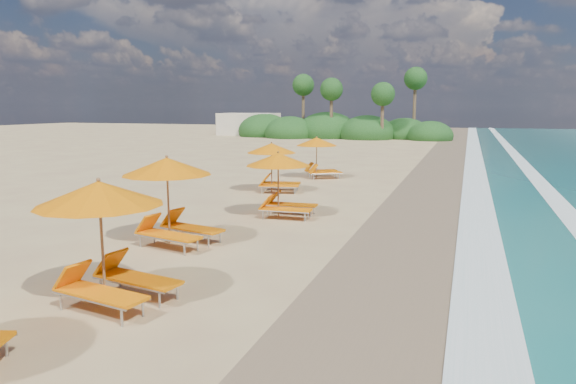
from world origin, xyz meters
name	(u,v)px	position (x,y,z in m)	size (l,w,h in m)	color
ground	(288,231)	(0.00, 0.00, 0.00)	(160.00, 160.00, 0.00)	tan
wet_sand	(423,242)	(4.00, 0.00, 0.01)	(4.00, 160.00, 0.01)	#7B6449
surf_foam	(528,250)	(6.70, 0.00, 0.03)	(4.00, 160.00, 0.01)	white
station_1	(109,234)	(-1.29, -6.67, 1.37)	(2.90, 2.76, 2.44)	olive
station_2	(173,195)	(-2.45, -2.48, 1.38)	(2.99, 2.87, 2.45)	olive
station_3	(283,180)	(-0.83, 1.90, 1.26)	(2.51, 2.34, 2.25)	olive
station_4	(275,164)	(-2.90, 6.70, 1.24)	(2.70, 2.60, 2.21)	olive
station_5	(320,155)	(-2.28, 11.64, 1.23)	(2.96, 2.96, 2.19)	olive
treeline	(335,129)	(-9.94, 45.51, 1.00)	(25.80, 8.80, 9.74)	#163D14
beach_building	(249,124)	(-22.00, 48.00, 1.40)	(7.00, 5.00, 2.80)	beige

